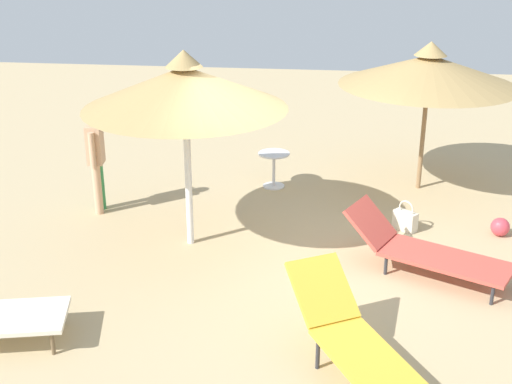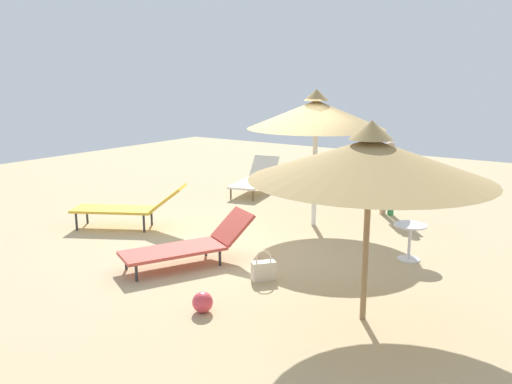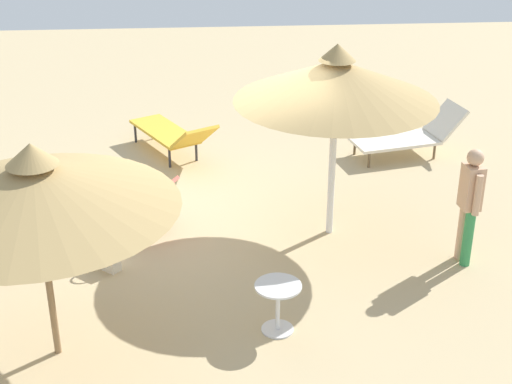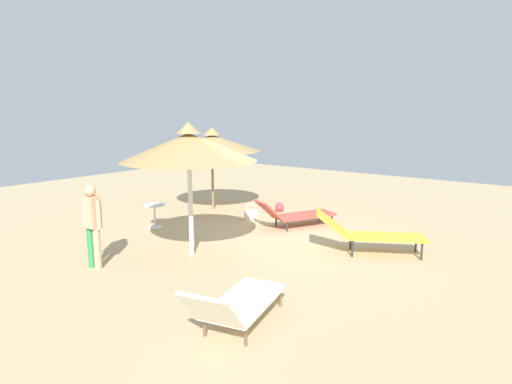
# 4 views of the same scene
# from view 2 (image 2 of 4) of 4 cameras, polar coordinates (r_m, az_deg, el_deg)

# --- Properties ---
(ground) EXTENTS (24.00, 24.00, 0.10)m
(ground) POSITION_cam_2_polar(r_m,az_deg,el_deg) (9.59, 0.79, -5.48)
(ground) COLOR tan
(parasol_umbrella_front) EXTENTS (2.83, 2.83, 2.43)m
(parasol_umbrella_front) POSITION_cam_2_polar(r_m,az_deg,el_deg) (6.13, 12.37, 3.53)
(parasol_umbrella_front) COLOR olive
(parasol_umbrella_front) RESTS_ON ground
(parasol_umbrella_center) EXTENTS (2.67, 2.67, 2.68)m
(parasol_umbrella_center) POSITION_cam_2_polar(r_m,az_deg,el_deg) (10.18, 6.59, 8.42)
(parasol_umbrella_center) COLOR white
(parasol_umbrella_center) RESTS_ON ground
(lounge_chair_far_right) EXTENTS (1.52, 2.16, 0.76)m
(lounge_chair_far_right) POSITION_cam_2_polar(r_m,az_deg,el_deg) (8.30, -7.16, -5.63)
(lounge_chair_far_right) COLOR #CC4C3F
(lounge_chair_far_right) RESTS_ON ground
(lounge_chair_near_left) EXTENTS (2.22, 1.59, 0.87)m
(lounge_chair_near_left) POSITION_cam_2_polar(r_m,az_deg,el_deg) (10.44, -13.56, -1.53)
(lounge_chair_near_left) COLOR gold
(lounge_chair_near_left) RESTS_ON ground
(lounge_chair_back) EXTENTS (1.11, 2.01, 0.83)m
(lounge_chair_back) POSITION_cam_2_polar(r_m,az_deg,el_deg) (13.34, -0.06, 1.52)
(lounge_chair_back) COLOR silver
(lounge_chair_back) RESTS_ON ground
(person_standing_edge) EXTENTS (0.46, 0.25, 1.58)m
(person_standing_edge) POSITION_cam_2_polar(r_m,az_deg,el_deg) (11.43, 14.31, 1.94)
(person_standing_edge) COLOR #338C4C
(person_standing_edge) RESTS_ON ground
(handbag) EXTENTS (0.34, 0.36, 0.45)m
(handbag) POSITION_cam_2_polar(r_m,az_deg,el_deg) (7.69, 0.83, -8.49)
(handbag) COLOR beige
(handbag) RESTS_ON ground
(side_table_round) EXTENTS (0.52, 0.52, 0.60)m
(side_table_round) POSITION_cam_2_polar(r_m,az_deg,el_deg) (8.77, 16.49, -4.63)
(side_table_round) COLOR silver
(side_table_round) RESTS_ON ground
(beach_ball) EXTENTS (0.27, 0.27, 0.27)m
(beach_ball) POSITION_cam_2_polar(r_m,az_deg,el_deg) (6.74, -5.86, -11.91)
(beach_ball) COLOR #D83F4C
(beach_ball) RESTS_ON ground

